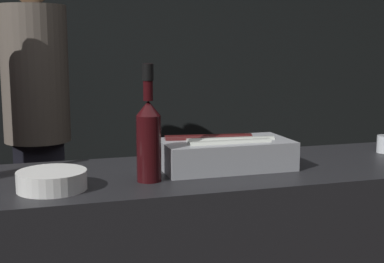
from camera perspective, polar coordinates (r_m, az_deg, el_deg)
wall_back_chalkboard at (r=3.99m, az=-9.97°, el=8.77°), size 6.40×0.06×2.80m
ice_bin_with_bottles at (r=1.71m, az=3.47°, el=-2.19°), size 0.41×0.22×0.10m
bowl_white at (r=1.51m, az=-14.72°, el=-4.99°), size 0.19×0.19×0.05m
red_wine_bottle_black_foil at (r=1.53m, az=-4.65°, el=-0.40°), size 0.07×0.07×0.34m
person_blond_tee at (r=3.23m, az=-16.22°, el=2.03°), size 0.38×0.38×1.85m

